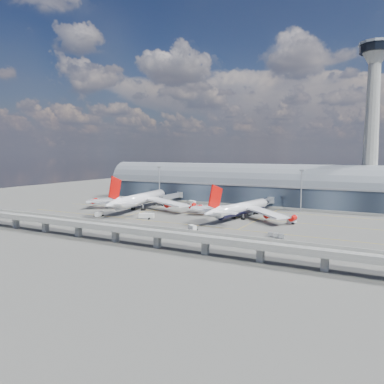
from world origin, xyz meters
The scene contains 20 objects.
ground centered at (0.00, 0.00, 0.00)m, with size 500.00×500.00×0.00m, color #474744.
taxi_lines centered at (0.00, 22.11, 0.01)m, with size 200.00×80.12×0.01m.
terminal centered at (0.00, 77.99, 11.34)m, with size 200.00×30.00×28.00m.
control_tower centered at (85.00, 83.00, 51.64)m, with size 19.00×19.00×103.00m.
guideway centered at (0.00, -55.00, 5.29)m, with size 220.00×8.50×7.20m.
floodlight_mast_left centered at (-50.00, 55.00, 13.63)m, with size 3.00×0.70×25.70m.
floodlight_mast_right centered at (50.00, 55.00, 13.63)m, with size 3.00×0.70×25.70m.
airliner_left centered at (-41.13, 18.18, 6.64)m, with size 72.46×76.23×23.24m.
airliner_right centered at (25.48, 18.44, 5.31)m, with size 61.49×64.34×20.49m.
jet_bridge_left centered at (-37.98, 53.12, 5.18)m, with size 4.40×28.00×7.25m.
jet_bridge_right centered at (29.28, 51.18, 5.18)m, with size 4.40×32.00×7.25m.
service_truck_0 centered at (-46.59, -12.70, 1.29)m, with size 3.41×6.34×2.50m.
service_truck_1 centered at (17.55, -22.26, 1.34)m, with size 4.99×4.20×2.65m.
service_truck_2 centered at (-19.08, -5.87, 1.55)m, with size 8.49×5.44×2.98m.
service_truck_3 centered at (53.61, 16.67, 1.41)m, with size 4.16×6.12×2.76m.
service_truck_4 centered at (26.39, 33.70, 1.49)m, with size 3.02×5.34×2.95m.
service_truck_5 centered at (-22.73, 53.69, 1.50)m, with size 6.50×4.57×2.94m.
cargo_train_0 centered at (-33.71, -30.84, 0.88)m, with size 5.18×2.78×1.68m.
cargo_train_1 centered at (54.96, -17.77, 0.93)m, with size 8.11×3.78×1.78m.
cargo_train_2 centered at (41.81, -34.85, 0.93)m, with size 8.13×3.52×1.78m.
Camera 1 is at (95.89, -170.65, 35.48)m, focal length 35.00 mm.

